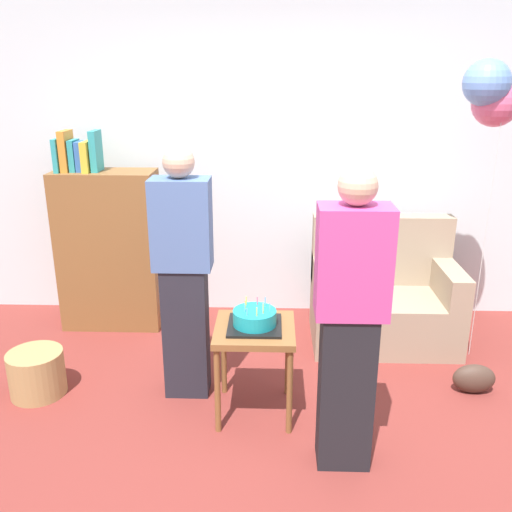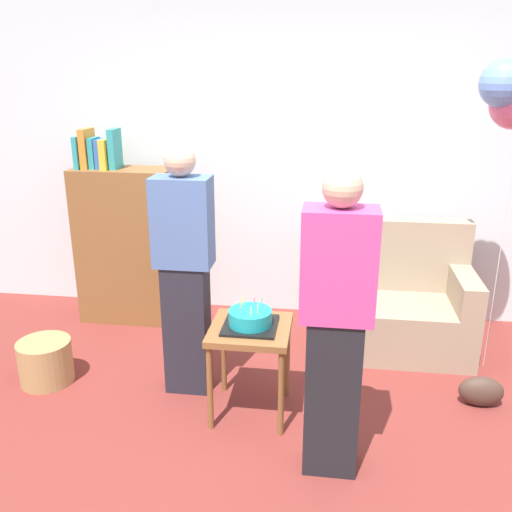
{
  "view_description": "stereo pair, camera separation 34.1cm",
  "coord_description": "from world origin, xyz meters",
  "px_view_note": "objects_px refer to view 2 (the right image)",
  "views": [
    {
      "loc": [
        -0.06,
        -2.57,
        2.04
      ],
      "look_at": [
        -0.17,
        0.66,
        0.95
      ],
      "focal_mm": 38.6,
      "sensor_mm": 36.0,
      "label": 1
    },
    {
      "loc": [
        0.28,
        -2.54,
        2.04
      ],
      "look_at": [
        -0.17,
        0.66,
        0.95
      ],
      "focal_mm": 38.6,
      "sensor_mm": 36.0,
      "label": 2
    }
  ],
  "objects_px": {
    "bookshelf": "(126,242)",
    "person_holding_cake": "(336,327)",
    "side_table": "(250,340)",
    "birthday_cake": "(250,319)",
    "person_blowing_candles": "(185,272)",
    "handbag": "(481,391)",
    "wicker_basket": "(46,361)",
    "balloon_bunch": "(510,95)",
    "couch": "(396,304)"
  },
  "relations": [
    {
      "from": "birthday_cake",
      "to": "wicker_basket",
      "type": "bearing_deg",
      "value": 173.86
    },
    {
      "from": "bookshelf",
      "to": "handbag",
      "type": "height_order",
      "value": "bookshelf"
    },
    {
      "from": "couch",
      "to": "person_blowing_candles",
      "type": "height_order",
      "value": "person_blowing_candles"
    },
    {
      "from": "birthday_cake",
      "to": "person_blowing_candles",
      "type": "bearing_deg",
      "value": 154.12
    },
    {
      "from": "birthday_cake",
      "to": "handbag",
      "type": "relative_size",
      "value": 1.14
    },
    {
      "from": "wicker_basket",
      "to": "person_blowing_candles",
      "type": "bearing_deg",
      "value": 3.69
    },
    {
      "from": "person_holding_cake",
      "to": "birthday_cake",
      "type": "bearing_deg",
      "value": -35.97
    },
    {
      "from": "bookshelf",
      "to": "birthday_cake",
      "type": "relative_size",
      "value": 5.03
    },
    {
      "from": "birthday_cake",
      "to": "balloon_bunch",
      "type": "relative_size",
      "value": 0.15
    },
    {
      "from": "bookshelf",
      "to": "person_holding_cake",
      "type": "relative_size",
      "value": 0.99
    },
    {
      "from": "person_blowing_candles",
      "to": "person_holding_cake",
      "type": "height_order",
      "value": "same"
    },
    {
      "from": "side_table",
      "to": "balloon_bunch",
      "type": "bearing_deg",
      "value": 29.0
    },
    {
      "from": "couch",
      "to": "handbag",
      "type": "height_order",
      "value": "couch"
    },
    {
      "from": "wicker_basket",
      "to": "bookshelf",
      "type": "bearing_deg",
      "value": 79.05
    },
    {
      "from": "balloon_bunch",
      "to": "bookshelf",
      "type": "bearing_deg",
      "value": 172.02
    },
    {
      "from": "bookshelf",
      "to": "wicker_basket",
      "type": "relative_size",
      "value": 4.47
    },
    {
      "from": "handbag",
      "to": "balloon_bunch",
      "type": "relative_size",
      "value": 0.13
    },
    {
      "from": "handbag",
      "to": "person_blowing_candles",
      "type": "bearing_deg",
      "value": -178.65
    },
    {
      "from": "bookshelf",
      "to": "person_blowing_candles",
      "type": "height_order",
      "value": "person_blowing_candles"
    },
    {
      "from": "couch",
      "to": "person_blowing_candles",
      "type": "xyz_separation_m",
      "value": [
        -1.43,
        -0.81,
        0.49
      ]
    },
    {
      "from": "person_holding_cake",
      "to": "handbag",
      "type": "relative_size",
      "value": 5.82
    },
    {
      "from": "person_blowing_candles",
      "to": "balloon_bunch",
      "type": "height_order",
      "value": "balloon_bunch"
    },
    {
      "from": "side_table",
      "to": "person_holding_cake",
      "type": "height_order",
      "value": "person_holding_cake"
    },
    {
      "from": "person_blowing_candles",
      "to": "wicker_basket",
      "type": "relative_size",
      "value": 4.53
    },
    {
      "from": "wicker_basket",
      "to": "balloon_bunch",
      "type": "height_order",
      "value": "balloon_bunch"
    },
    {
      "from": "balloon_bunch",
      "to": "couch",
      "type": "bearing_deg",
      "value": 162.33
    },
    {
      "from": "side_table",
      "to": "balloon_bunch",
      "type": "relative_size",
      "value": 0.28
    },
    {
      "from": "side_table",
      "to": "birthday_cake",
      "type": "xyz_separation_m",
      "value": [
        0.0,
        0.0,
        0.14
      ]
    },
    {
      "from": "birthday_cake",
      "to": "handbag",
      "type": "distance_m",
      "value": 1.57
    },
    {
      "from": "bookshelf",
      "to": "wicker_basket",
      "type": "height_order",
      "value": "bookshelf"
    },
    {
      "from": "couch",
      "to": "side_table",
      "type": "xyz_separation_m",
      "value": [
        -0.97,
        -1.03,
        0.16
      ]
    },
    {
      "from": "birthday_cake",
      "to": "person_holding_cake",
      "type": "distance_m",
      "value": 0.69
    },
    {
      "from": "couch",
      "to": "wicker_basket",
      "type": "xyz_separation_m",
      "value": [
        -2.42,
        -0.88,
        -0.19
      ]
    },
    {
      "from": "bookshelf",
      "to": "person_holding_cake",
      "type": "distance_m",
      "value": 2.42
    },
    {
      "from": "bookshelf",
      "to": "birthday_cake",
      "type": "distance_m",
      "value": 1.75
    },
    {
      "from": "side_table",
      "to": "birthday_cake",
      "type": "distance_m",
      "value": 0.14
    },
    {
      "from": "person_holding_cake",
      "to": "balloon_bunch",
      "type": "distance_m",
      "value": 1.98
    },
    {
      "from": "couch",
      "to": "wicker_basket",
      "type": "height_order",
      "value": "couch"
    },
    {
      "from": "birthday_cake",
      "to": "person_holding_cake",
      "type": "height_order",
      "value": "person_holding_cake"
    },
    {
      "from": "birthday_cake",
      "to": "handbag",
      "type": "xyz_separation_m",
      "value": [
        1.45,
        0.26,
        -0.54
      ]
    },
    {
      "from": "couch",
      "to": "birthday_cake",
      "type": "relative_size",
      "value": 3.44
    },
    {
      "from": "bookshelf",
      "to": "side_table",
      "type": "bearing_deg",
      "value": -45.18
    },
    {
      "from": "couch",
      "to": "person_blowing_candles",
      "type": "distance_m",
      "value": 1.71
    },
    {
      "from": "balloon_bunch",
      "to": "birthday_cake",
      "type": "bearing_deg",
      "value": -151.0
    },
    {
      "from": "balloon_bunch",
      "to": "person_holding_cake",
      "type": "bearing_deg",
      "value": -128.79
    },
    {
      "from": "bookshelf",
      "to": "birthday_cake",
      "type": "xyz_separation_m",
      "value": [
        1.23,
        -1.24,
        -0.04
      ]
    },
    {
      "from": "person_blowing_candles",
      "to": "couch",
      "type": "bearing_deg",
      "value": 24.34
    },
    {
      "from": "person_blowing_candles",
      "to": "side_table",
      "type": "bearing_deg",
      "value": -31.29
    },
    {
      "from": "couch",
      "to": "bookshelf",
      "type": "bearing_deg",
      "value": 174.61
    },
    {
      "from": "bookshelf",
      "to": "birthday_cake",
      "type": "bearing_deg",
      "value": -45.18
    }
  ]
}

